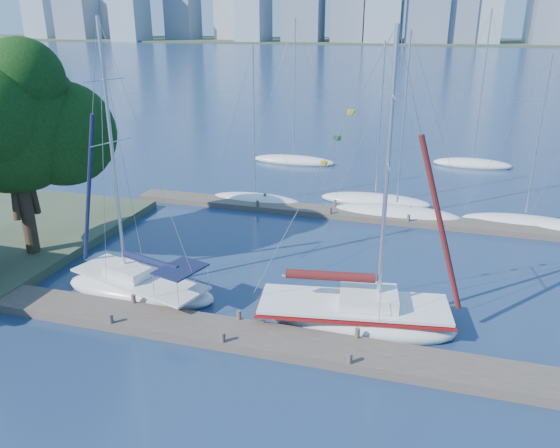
% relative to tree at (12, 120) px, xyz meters
% --- Properties ---
extents(ground, '(700.00, 700.00, 0.00)m').
position_rel_tree_xyz_m(ground, '(12.99, -4.21, -7.61)').
color(ground, '#172B4C').
rests_on(ground, ground).
extents(near_dock, '(26.00, 2.00, 0.40)m').
position_rel_tree_xyz_m(near_dock, '(12.99, -4.21, -7.41)').
color(near_dock, '#473D34').
rests_on(near_dock, ground).
extents(far_dock, '(30.00, 1.80, 0.36)m').
position_rel_tree_xyz_m(far_dock, '(14.99, 11.79, -7.43)').
color(far_dock, '#473D34').
rests_on(far_dock, ground).
extents(far_shore, '(800.00, 100.00, 1.50)m').
position_rel_tree_xyz_m(far_shore, '(12.99, 315.79, -7.61)').
color(far_shore, '#38472D').
rests_on(far_shore, ground).
extents(tree, '(9.21, 8.36, 11.55)m').
position_rel_tree_xyz_m(tree, '(0.00, 0.00, 0.00)').
color(tree, '#312215').
rests_on(tree, ground).
extents(sailboat_navy, '(7.92, 4.45, 12.93)m').
position_rel_tree_xyz_m(sailboat_navy, '(7.44, -1.87, -6.52)').
color(sailboat_navy, white).
rests_on(sailboat_navy, ground).
extents(sailboat_maroon, '(8.91, 4.12, 12.71)m').
position_rel_tree_xyz_m(sailboat_maroon, '(17.58, -1.65, -6.65)').
color(sailboat_maroon, white).
rests_on(sailboat_maroon, ground).
extents(bg_boat_1, '(6.93, 3.30, 11.00)m').
position_rel_tree_xyz_m(bg_boat_1, '(8.22, 12.77, -7.39)').
color(bg_boat_1, white).
rests_on(bg_boat_1, ground).
extents(bg_boat_2, '(7.78, 2.27, 11.30)m').
position_rel_tree_xyz_m(bg_boat_2, '(16.42, 15.00, -7.38)').
color(bg_boat_2, white).
rests_on(bg_boat_2, ground).
extents(bg_boat_3, '(8.71, 4.53, 12.06)m').
position_rel_tree_xyz_m(bg_boat_3, '(18.11, 12.51, -7.35)').
color(bg_boat_3, white).
rests_on(bg_boat_3, ground).
extents(bg_boat_4, '(7.71, 2.93, 10.77)m').
position_rel_tree_xyz_m(bg_boat_4, '(26.01, 13.22, -7.39)').
color(bg_boat_4, white).
rests_on(bg_boat_4, ground).
extents(bg_boat_6, '(7.75, 4.79, 12.72)m').
position_rel_tree_xyz_m(bg_boat_6, '(7.85, 24.69, -7.37)').
color(bg_boat_6, white).
rests_on(bg_boat_6, ground).
extents(bg_boat_7, '(7.00, 3.45, 13.41)m').
position_rel_tree_xyz_m(bg_boat_7, '(23.38, 27.97, -7.35)').
color(bg_boat_7, white).
rests_on(bg_boat_7, ground).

